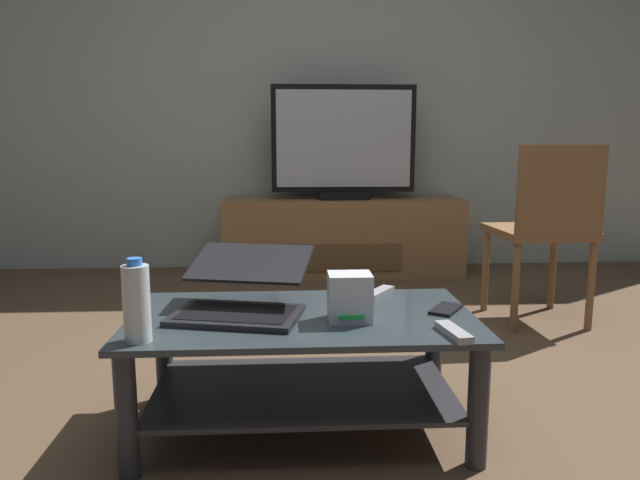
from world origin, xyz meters
TOP-DOWN VIEW (x-y plane):
  - ground_plane at (0.00, 0.00)m, footprint 7.68×7.68m
  - back_wall at (0.00, 2.42)m, footprint 6.40×0.12m
  - coffee_table at (-0.14, -0.14)m, footprint 1.06×0.59m
  - media_cabinet at (0.20, 2.10)m, footprint 1.63×0.48m
  - television at (0.20, 2.08)m, footprint 0.97×0.20m
  - dining_chair at (1.09, 0.88)m, footprint 0.46×0.46m
  - laptop at (-0.33, -0.10)m, footprint 0.46×0.49m
  - router_box at (-0.00, -0.21)m, footprint 0.13×0.11m
  - water_bottle_near at (-0.59, -0.36)m, footprint 0.07×0.07m
  - cell_phone at (0.32, -0.13)m, footprint 0.14×0.16m
  - tv_remote at (0.27, -0.36)m, footprint 0.07×0.17m
  - soundbar_remote at (0.13, 0.07)m, footprint 0.13×0.16m

SIDE VIEW (x-z plane):
  - ground_plane at x=0.00m, z-range 0.00..0.00m
  - coffee_table at x=-0.14m, z-range 0.07..0.45m
  - media_cabinet at x=0.20m, z-range 0.00..0.52m
  - cell_phone at x=0.32m, z-range 0.38..0.39m
  - tv_remote at x=0.27m, z-range 0.38..0.40m
  - soundbar_remote at x=0.13m, z-range 0.38..0.40m
  - laptop at x=-0.33m, z-range 0.35..0.53m
  - router_box at x=0.00m, z-range 0.38..0.52m
  - water_bottle_near at x=-0.59m, z-range 0.37..0.60m
  - dining_chair at x=1.09m, z-range 0.07..0.96m
  - television at x=0.20m, z-range 0.51..1.27m
  - back_wall at x=0.00m, z-range 0.00..2.80m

